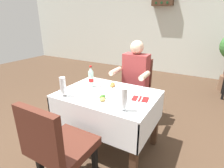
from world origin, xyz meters
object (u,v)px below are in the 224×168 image
object	(u,v)px
main_dining_table	(108,107)
plate_far_diner	(112,86)
chair_far_diner_seat	(134,86)
chair_near_camera_side	(58,146)
seated_diner_far	(134,79)
beer_glass_middle	(63,86)
cola_bottle_primary	(91,78)
napkin_cutlery_set	(140,99)
beer_glass_left	(124,100)
plate_near_camera	(103,100)

from	to	relation	value
main_dining_table	plate_far_diner	size ratio (longest dim) A/B	4.97
chair_far_diner_seat	plate_far_diner	world-z (taller)	chair_far_diner_seat
chair_near_camera_side	plate_far_diner	size ratio (longest dim) A/B	4.38
plate_far_diner	chair_near_camera_side	bearing A→B (deg)	-87.37
seated_diner_far	beer_glass_middle	xyz separation A→B (m)	(-0.41, -0.99, 0.14)
plate_far_diner	chair_far_diner_seat	bearing A→B (deg)	85.76
cola_bottle_primary	napkin_cutlery_set	size ratio (longest dim) A/B	1.38
beer_glass_middle	napkin_cutlery_set	size ratio (longest dim) A/B	1.12
seated_diner_far	chair_near_camera_side	bearing A→B (deg)	-91.42
beer_glass_middle	chair_near_camera_side	bearing A→B (deg)	-51.88
chair_near_camera_side	seated_diner_far	xyz separation A→B (m)	(0.04, 1.48, 0.16)
chair_far_diner_seat	chair_near_camera_side	size ratio (longest dim) A/B	1.00
chair_far_diner_seat	napkin_cutlery_set	size ratio (longest dim) A/B	4.95
seated_diner_far	beer_glass_left	world-z (taller)	seated_diner_far
chair_near_camera_side	napkin_cutlery_set	size ratio (longest dim) A/B	4.95
seated_diner_far	plate_near_camera	bearing A→B (deg)	-88.29
seated_diner_far	cola_bottle_primary	distance (m)	0.70
plate_near_camera	cola_bottle_primary	size ratio (longest dim) A/B	0.92
main_dining_table	seated_diner_far	distance (m)	0.70
chair_near_camera_side	seated_diner_far	distance (m)	1.48
plate_near_camera	napkin_cutlery_set	distance (m)	0.40
chair_far_diner_seat	beer_glass_left	size ratio (longest dim) A/B	4.29
seated_diner_far	napkin_cutlery_set	bearing A→B (deg)	-61.87
chair_near_camera_side	napkin_cutlery_set	distance (m)	0.93
chair_far_diner_seat	plate_near_camera	xyz separation A→B (m)	(0.06, -0.99, 0.20)
chair_far_diner_seat	beer_glass_middle	size ratio (longest dim) A/B	4.43
plate_far_diner	beer_glass_middle	distance (m)	0.61
plate_near_camera	napkin_cutlery_set	size ratio (longest dim) A/B	1.27
chair_near_camera_side	beer_glass_left	distance (m)	0.68
chair_far_diner_seat	beer_glass_left	bearing A→B (deg)	-72.24
chair_far_diner_seat	napkin_cutlery_set	distance (m)	0.87
seated_diner_far	plate_near_camera	xyz separation A→B (m)	(0.03, -0.89, 0.04)
beer_glass_left	beer_glass_middle	world-z (taller)	beer_glass_left
chair_far_diner_seat	plate_near_camera	world-z (taller)	chair_far_diner_seat
main_dining_table	cola_bottle_primary	distance (m)	0.42
beer_glass_middle	main_dining_table	bearing A→B (deg)	39.58
beer_glass_left	napkin_cutlery_set	size ratio (longest dim) A/B	1.15
chair_far_diner_seat	plate_far_diner	distance (m)	0.64
chair_near_camera_side	seated_diner_far	world-z (taller)	seated_diner_far
seated_diner_far	plate_near_camera	world-z (taller)	seated_diner_far
plate_near_camera	seated_diner_far	bearing A→B (deg)	91.71
beer_glass_middle	napkin_cutlery_set	xyz separation A→B (m)	(0.76, 0.34, -0.11)
chair_far_diner_seat	beer_glass_left	distance (m)	1.17
main_dining_table	beer_glass_middle	distance (m)	0.57
chair_far_diner_seat	beer_glass_left	xyz separation A→B (m)	(0.35, -1.08, 0.30)
chair_near_camera_side	cola_bottle_primary	bearing A→B (deg)	108.21
seated_diner_far	plate_near_camera	distance (m)	0.89
chair_far_diner_seat	chair_near_camera_side	distance (m)	1.58
seated_diner_far	cola_bottle_primary	world-z (taller)	seated_diner_far
cola_bottle_primary	napkin_cutlery_set	bearing A→B (deg)	-3.98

